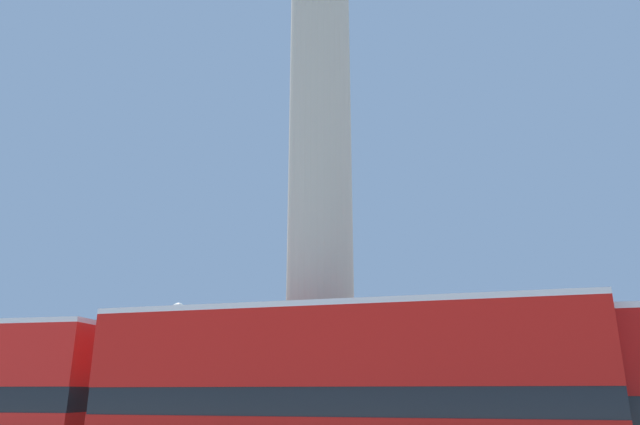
% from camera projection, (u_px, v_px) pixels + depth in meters
% --- Properties ---
extents(monument_column, '(5.84, 5.84, 24.13)m').
position_uv_depth(monument_column, '(320.00, 198.00, 17.91)').
color(monument_column, '#A39E8E').
rests_on(monument_column, ground_plane).
extents(bus_b, '(10.53, 2.86, 4.46)m').
position_uv_depth(bus_b, '(340.00, 403.00, 11.96)').
color(bus_b, '#B7140F').
rests_on(bus_b, ground_plane).
extents(street_lamp, '(0.37, 0.37, 5.15)m').
position_uv_depth(street_lamp, '(172.00, 394.00, 15.73)').
color(street_lamp, black).
rests_on(street_lamp, ground_plane).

